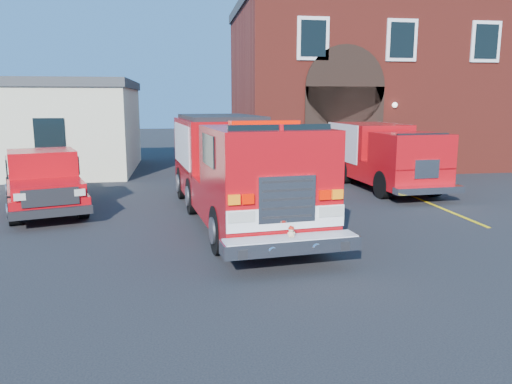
{
  "coord_description": "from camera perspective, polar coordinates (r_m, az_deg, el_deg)",
  "views": [
    {
      "loc": [
        -1.71,
        -12.5,
        3.4
      ],
      "look_at": [
        0.0,
        -1.2,
        1.3
      ],
      "focal_mm": 35.0,
      "sensor_mm": 36.0,
      "label": 1
    }
  ],
  "objects": [
    {
      "name": "side_building",
      "position": [
        26.54,
        -24.73,
        6.9
      ],
      "size": [
        10.2,
        8.2,
        4.35
      ],
      "color": "beige",
      "rests_on": "ground"
    },
    {
      "name": "parking_stripe_near",
      "position": [
        16.16,
        22.19,
        -2.5
      ],
      "size": [
        0.12,
        3.0,
        0.01
      ],
      "primitive_type": "cube",
      "color": "yellow",
      "rests_on": "ground"
    },
    {
      "name": "secondary_truck",
      "position": [
        20.63,
        13.67,
        4.4
      ],
      "size": [
        2.85,
        7.72,
        2.46
      ],
      "color": "black",
      "rests_on": "ground"
    },
    {
      "name": "fire_engine",
      "position": [
        14.31,
        -2.3,
        2.9
      ],
      "size": [
        3.75,
        9.83,
        2.95
      ],
      "color": "black",
      "rests_on": "ground"
    },
    {
      "name": "ground",
      "position": [
        13.06,
        -0.79,
        -4.67
      ],
      "size": [
        100.0,
        100.0,
        0.0
      ],
      "primitive_type": "plane",
      "color": "black",
      "rests_on": "ground"
    },
    {
      "name": "pickup_truck",
      "position": [
        17.07,
        -23.17,
        1.15
      ],
      "size": [
        3.77,
        6.16,
        1.9
      ],
      "color": "black",
      "rests_on": "ground"
    },
    {
      "name": "parking_stripe_mid",
      "position": [
        18.74,
        17.55,
        -0.51
      ],
      "size": [
        0.12,
        3.0,
        0.01
      ],
      "primitive_type": "cube",
      "color": "yellow",
      "rests_on": "ground"
    },
    {
      "name": "parking_stripe_far",
      "position": [
        21.43,
        14.05,
        0.99
      ],
      "size": [
        0.12,
        3.0,
        0.01
      ],
      "primitive_type": "cube",
      "color": "yellow",
      "rests_on": "ground"
    },
    {
      "name": "fire_station",
      "position": [
        28.57,
        13.69,
        11.85
      ],
      "size": [
        15.2,
        10.2,
        8.45
      ],
      "color": "maroon",
      "rests_on": "ground"
    }
  ]
}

